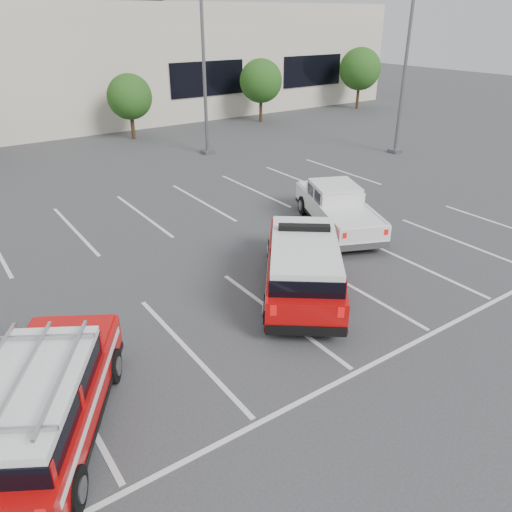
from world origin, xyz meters
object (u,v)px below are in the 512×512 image
at_px(tree_mid_right, 131,98).
at_px(ladder_suv, 42,409).
at_px(convention_building, 6,54).
at_px(fire_chief_suv, 303,268).
at_px(light_pole_right, 406,56).
at_px(tree_far_right, 360,70).
at_px(light_pole_mid, 204,57).
at_px(tree_right, 262,82).
at_px(white_pickup, 337,212).

relative_size(tree_mid_right, ladder_suv, 0.78).
distance_m(convention_building, fire_chief_suv, 31.51).
relative_size(light_pole_right, ladder_suv, 1.99).
bearing_deg(light_pole_right, ladder_suv, -153.68).
bearing_deg(tree_far_right, light_pole_mid, -161.52).
height_order(convention_building, tree_mid_right, convention_building).
bearing_deg(tree_right, light_pole_mid, -143.23).
height_order(tree_far_right, light_pole_mid, light_pole_mid).
bearing_deg(fire_chief_suv, convention_building, 130.02).
bearing_deg(light_pole_mid, convention_building, 113.26).
xyz_separation_m(tree_far_right, ladder_suv, (-31.24, -23.00, -2.27)).
bearing_deg(light_pole_right, fire_chief_suv, -147.47).
relative_size(tree_right, tree_far_right, 0.91).
height_order(tree_far_right, fire_chief_suv, tree_far_right).
height_order(light_pole_mid, ladder_suv, light_pole_mid).
height_order(tree_mid_right, ladder_suv, tree_mid_right).
relative_size(tree_right, light_pole_mid, 0.43).
relative_size(tree_right, white_pickup, 0.81).
relative_size(light_pole_right, fire_chief_suv, 1.87).
bearing_deg(tree_right, fire_chief_suv, -122.77).
xyz_separation_m(light_pole_mid, white_pickup, (-1.56, -12.37, -4.56)).
xyz_separation_m(fire_chief_suv, ladder_suv, (-7.46, -1.58, -0.01)).
bearing_deg(convention_building, tree_right, -33.37).
xyz_separation_m(fire_chief_suv, white_pickup, (4.14, 3.00, -0.15)).
relative_size(tree_far_right, white_pickup, 0.89).
xyz_separation_m(convention_building, fire_chief_suv, (1.12, -31.24, -3.94)).
bearing_deg(tree_mid_right, white_pickup, -88.90).
relative_size(convention_building, fire_chief_suv, 10.96).
height_order(convention_building, light_pole_right, convention_building).
distance_m(tree_right, light_pole_mid, 10.38).
bearing_deg(tree_far_right, convention_building, 158.49).
height_order(tree_right, fire_chief_suv, tree_right).
xyz_separation_m(light_pole_mid, light_pole_right, (9.00, -6.00, 0.00)).
height_order(convention_building, white_pickup, convention_building).
bearing_deg(tree_mid_right, convention_building, 116.57).
bearing_deg(tree_mid_right, ladder_suv, -116.04).
bearing_deg(tree_far_right, tree_mid_right, -180.00).
distance_m(light_pole_right, ladder_suv, 25.11).
distance_m(light_pole_mid, fire_chief_suv, 16.98).
bearing_deg(light_pole_right, convention_building, 125.89).
bearing_deg(light_pole_mid, white_pickup, -97.17).
bearing_deg(white_pickup, tree_right, 85.82).
relative_size(light_pole_mid, fire_chief_suv, 1.87).
distance_m(light_pole_right, white_pickup, 13.14).
height_order(tree_mid_right, white_pickup, tree_mid_right).
bearing_deg(tree_right, tree_mid_right, -180.00).
distance_m(white_pickup, ladder_suv, 12.47).
relative_size(tree_mid_right, light_pole_mid, 0.39).
bearing_deg(white_pickup, convention_building, 124.03).
bearing_deg(light_pole_mid, tree_far_right, 18.48).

